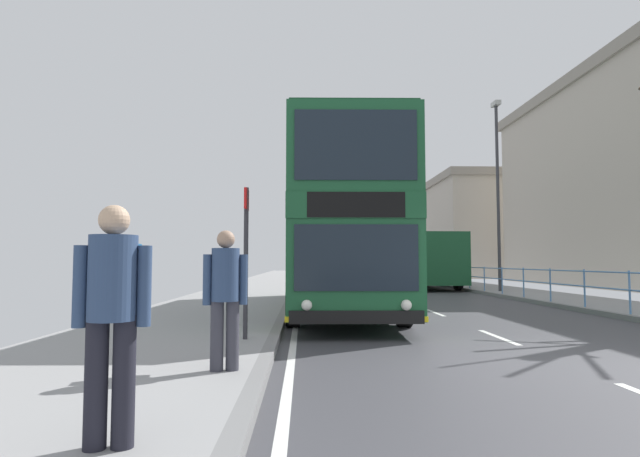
{
  "coord_description": "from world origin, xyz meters",
  "views": [
    {
      "loc": [
        -3.77,
        -7.33,
        1.46
      ],
      "look_at": [
        -3.31,
        7.01,
        2.39
      ],
      "focal_mm": 28.83,
      "sensor_mm": 36.0,
      "label": 1
    }
  ],
  "objects_px": {
    "pedestrian_with_backpack": "(225,288)",
    "pedestrian_companion": "(113,303)",
    "double_decker_bus_main": "(341,230)",
    "background_building_02": "(495,227)",
    "background_bus_far_lane": "(417,259)",
    "street_lamp_far_side": "(498,182)",
    "bus_stop_sign_near": "(246,245)"
  },
  "relations": [
    {
      "from": "background_bus_far_lane",
      "to": "background_building_02",
      "type": "xyz_separation_m",
      "value": [
        12.12,
        19.86,
        3.25
      ]
    },
    {
      "from": "background_bus_far_lane",
      "to": "pedestrian_companion",
      "type": "relative_size",
      "value": 6.21
    },
    {
      "from": "double_decker_bus_main",
      "to": "background_bus_far_lane",
      "type": "height_order",
      "value": "double_decker_bus_main"
    },
    {
      "from": "background_bus_far_lane",
      "to": "background_building_02",
      "type": "height_order",
      "value": "background_building_02"
    },
    {
      "from": "pedestrian_with_backpack",
      "to": "street_lamp_far_side",
      "type": "bearing_deg",
      "value": 59.38
    },
    {
      "from": "double_decker_bus_main",
      "to": "background_building_02",
      "type": "bearing_deg",
      "value": 62.88
    },
    {
      "from": "bus_stop_sign_near",
      "to": "double_decker_bus_main",
      "type": "bearing_deg",
      "value": 71.19
    },
    {
      "from": "pedestrian_with_backpack",
      "to": "background_bus_far_lane",
      "type": "bearing_deg",
      "value": 71.95
    },
    {
      "from": "background_bus_far_lane",
      "to": "street_lamp_far_side",
      "type": "bearing_deg",
      "value": -70.97
    },
    {
      "from": "pedestrian_with_backpack",
      "to": "pedestrian_companion",
      "type": "bearing_deg",
      "value": -99.14
    },
    {
      "from": "background_bus_far_lane",
      "to": "pedestrian_companion",
      "type": "xyz_separation_m",
      "value": [
        -7.96,
        -25.73,
        -0.45
      ]
    },
    {
      "from": "pedestrian_companion",
      "to": "street_lamp_far_side",
      "type": "height_order",
      "value": "street_lamp_far_side"
    },
    {
      "from": "pedestrian_with_backpack",
      "to": "background_building_02",
      "type": "bearing_deg",
      "value": 65.43
    },
    {
      "from": "street_lamp_far_side",
      "to": "background_building_02",
      "type": "distance_m",
      "value": 28.21
    },
    {
      "from": "pedestrian_companion",
      "to": "background_building_02",
      "type": "relative_size",
      "value": 0.14
    },
    {
      "from": "double_decker_bus_main",
      "to": "pedestrian_with_backpack",
      "type": "height_order",
      "value": "double_decker_bus_main"
    },
    {
      "from": "pedestrian_with_backpack",
      "to": "street_lamp_far_side",
      "type": "distance_m",
      "value": 19.66
    },
    {
      "from": "double_decker_bus_main",
      "to": "background_bus_far_lane",
      "type": "bearing_deg",
      "value": 69.29
    },
    {
      "from": "double_decker_bus_main",
      "to": "bus_stop_sign_near",
      "type": "distance_m",
      "value": 6.48
    },
    {
      "from": "pedestrian_with_backpack",
      "to": "background_building_02",
      "type": "xyz_separation_m",
      "value": [
        19.66,
        43.01,
        3.72
      ]
    },
    {
      "from": "background_bus_far_lane",
      "to": "pedestrian_companion",
      "type": "height_order",
      "value": "background_bus_far_lane"
    },
    {
      "from": "double_decker_bus_main",
      "to": "pedestrian_companion",
      "type": "relative_size",
      "value": 6.61
    },
    {
      "from": "background_bus_far_lane",
      "to": "pedestrian_with_backpack",
      "type": "distance_m",
      "value": 24.35
    },
    {
      "from": "bus_stop_sign_near",
      "to": "street_lamp_far_side",
      "type": "height_order",
      "value": "street_lamp_far_side"
    },
    {
      "from": "background_bus_far_lane",
      "to": "background_building_02",
      "type": "distance_m",
      "value": 23.49
    },
    {
      "from": "double_decker_bus_main",
      "to": "bus_stop_sign_near",
      "type": "relative_size",
      "value": 4.39
    },
    {
      "from": "double_decker_bus_main",
      "to": "background_building_02",
      "type": "height_order",
      "value": "background_building_02"
    },
    {
      "from": "double_decker_bus_main",
      "to": "background_bus_far_lane",
      "type": "relative_size",
      "value": 1.06
    },
    {
      "from": "pedestrian_with_backpack",
      "to": "street_lamp_far_side",
      "type": "relative_size",
      "value": 0.2
    },
    {
      "from": "background_bus_far_lane",
      "to": "bus_stop_sign_near",
      "type": "relative_size",
      "value": 4.12
    },
    {
      "from": "background_building_02",
      "to": "background_bus_far_lane",
      "type": "bearing_deg",
      "value": -121.4
    },
    {
      "from": "pedestrian_with_backpack",
      "to": "background_building_02",
      "type": "distance_m",
      "value": 47.44
    }
  ]
}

